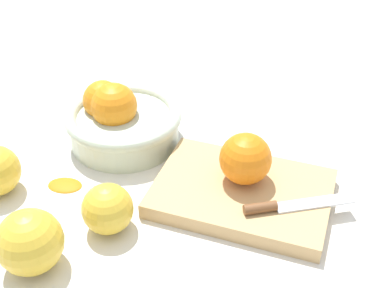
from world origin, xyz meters
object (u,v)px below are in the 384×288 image
(apple_front_left, at_px, (30,242))
(bowl, at_px, (121,120))
(cutting_board, at_px, (242,193))
(orange_on_board, at_px, (246,158))
(knife, at_px, (284,206))
(apple_front_left_3, at_px, (108,209))

(apple_front_left, bearing_deg, bowl, 87.59)
(cutting_board, height_order, orange_on_board, orange_on_board)
(orange_on_board, distance_m, knife, 0.09)
(bowl, distance_m, apple_front_left, 0.28)
(orange_on_board, height_order, knife, orange_on_board)
(orange_on_board, bearing_deg, cutting_board, -87.91)
(apple_front_left, xyz_separation_m, apple_front_left_3, (0.07, 0.08, -0.01))
(apple_front_left_3, bearing_deg, orange_on_board, 36.27)
(orange_on_board, height_order, apple_front_left_3, orange_on_board)
(knife, relative_size, apple_front_left, 1.78)
(orange_on_board, xyz_separation_m, apple_front_left_3, (-0.16, -0.12, -0.03))
(cutting_board, relative_size, orange_on_board, 3.33)
(knife, bearing_deg, apple_front_left_3, -162.91)
(knife, bearing_deg, bowl, 155.26)
(bowl, xyz_separation_m, apple_front_left_3, (0.05, -0.20, -0.01))
(bowl, height_order, apple_front_left, bowl)
(orange_on_board, bearing_deg, bowl, 160.22)
(knife, bearing_deg, cutting_board, 153.82)
(cutting_board, distance_m, apple_front_left, 0.29)
(knife, distance_m, apple_front_left_3, 0.23)
(orange_on_board, xyz_separation_m, knife, (0.06, -0.05, -0.03))
(bowl, distance_m, knife, 0.31)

